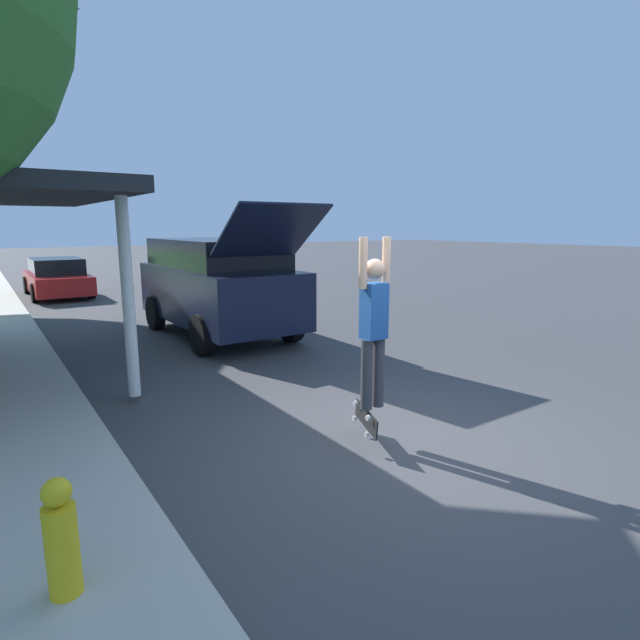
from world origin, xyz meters
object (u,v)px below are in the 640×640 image
car_down_street (57,278)px  skateboard (365,418)px  suv_parked (218,283)px  skateboarder (374,322)px  fire_hydrant (61,539)px

car_down_street → skateboard: car_down_street is taller
suv_parked → skateboarder: suv_parked is taller
car_down_street → skateboard: bearing=-85.9°
car_down_street → fire_hydrant: bearing=-97.2°
skateboard → suv_parked: bearing=81.4°
skateboarder → fire_hydrant: 3.42m
fire_hydrant → skateboard: bearing=14.6°
suv_parked → fire_hydrant: suv_parked is taller
suv_parked → car_down_street: (-2.04, 9.08, -0.53)m
suv_parked → skateboard: (-0.93, -6.18, -0.86)m
skateboard → fire_hydrant: 3.25m
car_down_street → skateboarder: bearing=-85.6°
fire_hydrant → skateboarder: bearing=13.8°
skateboard → skateboarder: bearing=-24.1°
skateboarder → fire_hydrant: bearing=-166.2°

